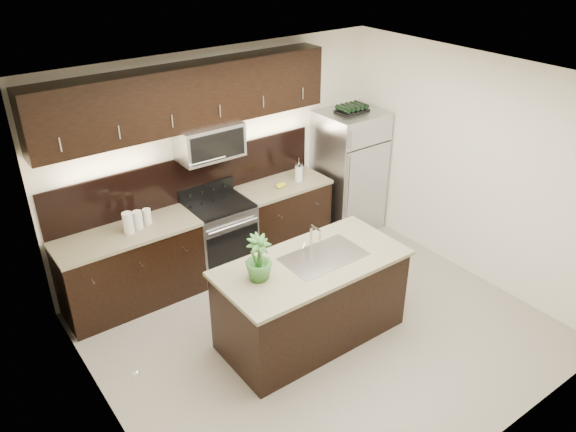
# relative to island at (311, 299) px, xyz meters

# --- Properties ---
(ground) EXTENTS (4.50, 4.50, 0.00)m
(ground) POSITION_rel_island_xyz_m (0.13, -0.01, -0.47)
(ground) COLOR gray
(ground) RESTS_ON ground
(room_walls) EXTENTS (4.52, 4.02, 2.71)m
(room_walls) POSITION_rel_island_xyz_m (0.02, -0.05, 1.22)
(room_walls) COLOR white
(room_walls) RESTS_ON ground
(counter_run) EXTENTS (3.51, 0.65, 0.94)m
(counter_run) POSITION_rel_island_xyz_m (-0.32, 1.68, -0.00)
(counter_run) COLOR black
(counter_run) RESTS_ON ground
(upper_fixtures) EXTENTS (3.49, 0.40, 1.66)m
(upper_fixtures) POSITION_rel_island_xyz_m (-0.30, 1.82, 1.67)
(upper_fixtures) COLOR black
(upper_fixtures) RESTS_ON counter_run
(island) EXTENTS (1.96, 0.96, 0.94)m
(island) POSITION_rel_island_xyz_m (0.00, 0.00, 0.00)
(island) COLOR black
(island) RESTS_ON ground
(sink_faucet) EXTENTS (0.84, 0.50, 0.28)m
(sink_faucet) POSITION_rel_island_xyz_m (0.15, 0.01, 0.48)
(sink_faucet) COLOR silver
(sink_faucet) RESTS_ON island
(refrigerator) EXTENTS (0.82, 0.74, 1.70)m
(refrigerator) POSITION_rel_island_xyz_m (1.93, 1.62, 0.38)
(refrigerator) COLOR #B2B2B7
(refrigerator) RESTS_ON ground
(wine_rack) EXTENTS (0.42, 0.26, 0.10)m
(wine_rack) POSITION_rel_island_xyz_m (1.93, 1.62, 1.28)
(wine_rack) COLOR black
(wine_rack) RESTS_ON refrigerator
(plant) EXTENTS (0.30, 0.30, 0.46)m
(plant) POSITION_rel_island_xyz_m (-0.59, 0.07, 0.70)
(plant) COLOR #306428
(plant) RESTS_ON island
(canisters) EXTENTS (0.36, 0.19, 0.25)m
(canisters) POSITION_rel_island_xyz_m (-1.16, 1.66, 0.58)
(canisters) COLOR silver
(canisters) RESTS_ON counter_run
(french_press) EXTENTS (0.11, 0.11, 0.31)m
(french_press) POSITION_rel_island_xyz_m (1.07, 1.63, 0.58)
(french_press) COLOR silver
(french_press) RESTS_ON counter_run
(bananas) EXTENTS (0.19, 0.16, 0.05)m
(bananas) POSITION_rel_island_xyz_m (0.71, 1.60, 0.49)
(bananas) COLOR gold
(bananas) RESTS_ON counter_run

